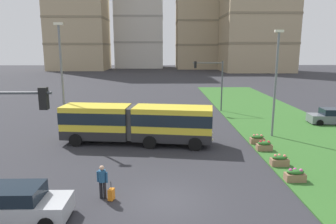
{
  "coord_description": "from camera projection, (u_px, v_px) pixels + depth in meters",
  "views": [
    {
      "loc": [
        -0.21,
        -13.95,
        7.35
      ],
      "look_at": [
        0.23,
        11.03,
        2.2
      ],
      "focal_mm": 32.72,
      "sensor_mm": 36.0,
      "label": 1
    }
  ],
  "objects": [
    {
      "name": "traffic_light_far_right",
      "position": [
        213.0,
        77.0,
        35.96
      ],
      "size": [
        3.58,
        0.28,
        5.97
      ],
      "color": "#474C51",
      "rests_on": "ground"
    },
    {
      "name": "streetlight_left",
      "position": [
        62.0,
        76.0,
        25.15
      ],
      "size": [
        0.7,
        0.28,
        9.43
      ],
      "color": "slate",
      "rests_on": "ground"
    },
    {
      "name": "apartment_tower_centre",
      "position": [
        203.0,
        0.0,
        115.17
      ],
      "size": [
        20.08,
        18.47,
        51.03
      ],
      "color": "tan",
      "rests_on": "ground"
    },
    {
      "name": "streetlight_median",
      "position": [
        276.0,
        80.0,
        25.17
      ],
      "size": [
        0.7,
        0.28,
        8.86
      ],
      "color": "slate",
      "rests_on": "ground"
    },
    {
      "name": "rolling_suitcase",
      "position": [
        111.0,
        194.0,
        15.11
      ],
      "size": [
        0.33,
        0.41,
        0.97
      ],
      "color": "orange",
      "rests_on": "ground"
    },
    {
      "name": "articulated_bus",
      "position": [
        137.0,
        123.0,
        23.98
      ],
      "size": [
        12.03,
        4.06,
        3.0
      ],
      "color": "yellow",
      "rests_on": "ground"
    },
    {
      "name": "pedestrian_crossing",
      "position": [
        102.0,
        180.0,
        15.16
      ],
      "size": [
        0.56,
        0.36,
        1.74
      ],
      "color": "black",
      "rests_on": "ground"
    },
    {
      "name": "car_grey_wagon",
      "position": [
        332.0,
        117.0,
        30.34
      ],
      "size": [
        4.53,
        2.31,
        1.58
      ],
      "color": "slate",
      "rests_on": "ground"
    },
    {
      "name": "flower_planter_2",
      "position": [
        264.0,
        146.0,
        22.35
      ],
      "size": [
        1.1,
        0.56,
        0.74
      ],
      "color": "#937051",
      "rests_on": "grass_median"
    },
    {
      "name": "flower_planter_0",
      "position": [
        295.0,
        175.0,
        17.15
      ],
      "size": [
        1.1,
        0.56,
        0.74
      ],
      "color": "#937051",
      "rests_on": "grass_median"
    },
    {
      "name": "grass_median",
      "position": [
        306.0,
        140.0,
        25.13
      ],
      "size": [
        10.0,
        70.0,
        0.08
      ],
      "primitive_type": "cube",
      "color": "#336628",
      "rests_on": "ground_plane"
    },
    {
      "name": "car_white_van",
      "position": [
        109.0,
        111.0,
        32.95
      ],
      "size": [
        4.59,
        2.46,
        1.58
      ],
      "color": "silver",
      "rests_on": "ground"
    },
    {
      "name": "flower_planter_3",
      "position": [
        257.0,
        139.0,
        23.97
      ],
      "size": [
        1.1,
        0.56,
        0.74
      ],
      "color": "#937051",
      "rests_on": "grass_median"
    },
    {
      "name": "apartment_tower_westcentre",
      "position": [
        139.0,
        6.0,
        119.58
      ],
      "size": [
        18.56,
        15.58,
        47.7
      ],
      "color": "silver",
      "rests_on": "ground"
    },
    {
      "name": "flower_planter_1",
      "position": [
        279.0,
        160.0,
        19.43
      ],
      "size": [
        1.1,
        0.56,
        0.74
      ],
      "color": "#937051",
      "rests_on": "grass_median"
    },
    {
      "name": "ground_plane",
      "position": [
        167.0,
        200.0,
        15.15
      ],
      "size": [
        260.0,
        260.0,
        0.0
      ],
      "primitive_type": "plane",
      "color": "#2D2D33"
    },
    {
      "name": "car_silver_hatch",
      "position": [
        17.0,
        204.0,
        13.24
      ],
      "size": [
        4.4,
        2.02,
        1.58
      ],
      "color": "#B7BABF",
      "rests_on": "ground"
    }
  ]
}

